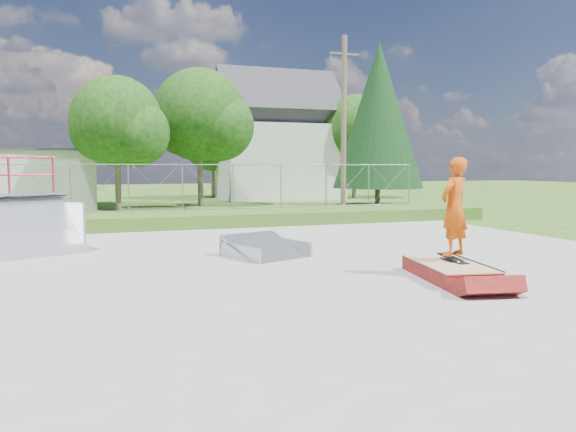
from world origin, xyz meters
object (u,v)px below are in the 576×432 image
at_px(quarter_pipe, 23,206).
at_px(skater, 454,210).
at_px(flat_bank_ramp, 266,248).
at_px(grind_box, 449,271).

distance_m(quarter_pipe, skater, 10.31).
relative_size(quarter_pipe, flat_bank_ramp, 1.45).
xyz_separation_m(quarter_pipe, flat_bank_ramp, (5.56, -2.47, -0.99)).
bearing_deg(skater, flat_bank_ramp, -75.11).
relative_size(grind_box, skater, 1.26).
bearing_deg(skater, grind_box, 10.01).
distance_m(grind_box, flat_bank_ramp, 4.54).
height_order(quarter_pipe, skater, quarter_pipe).
bearing_deg(skater, quarter_pipe, -58.63).
bearing_deg(quarter_pipe, skater, -60.37).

